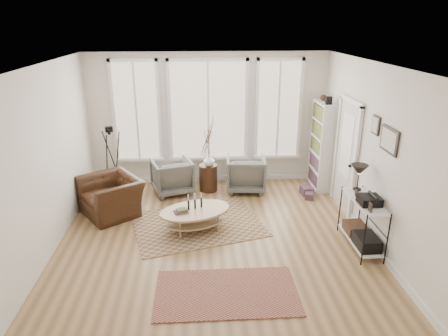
{
  "coord_description": "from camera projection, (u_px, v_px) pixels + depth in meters",
  "views": [
    {
      "loc": [
        -0.25,
        -5.87,
        3.52
      ],
      "look_at": [
        0.2,
        0.6,
        1.1
      ],
      "focal_mm": 32.0,
      "sensor_mm": 36.0,
      "label": 1
    }
  ],
  "objects": [
    {
      "name": "room",
      "position": [
        215.0,
        162.0,
        6.26
      ],
      "size": [
        5.5,
        5.54,
        2.9
      ],
      "color": "#A27D51",
      "rests_on": "ground"
    },
    {
      "name": "bay_window",
      "position": [
        208.0,
        113.0,
        8.71
      ],
      "size": [
        4.14,
        0.12,
        2.24
      ],
      "color": "tan",
      "rests_on": "ground"
    },
    {
      "name": "door",
      "position": [
        346.0,
        154.0,
        7.58
      ],
      "size": [
        0.09,
        1.06,
        2.22
      ],
      "color": "silver",
      "rests_on": "ground"
    },
    {
      "name": "bookcase",
      "position": [
        322.0,
        146.0,
        8.64
      ],
      "size": [
        0.31,
        0.85,
        2.06
      ],
      "color": "white",
      "rests_on": "ground"
    },
    {
      "name": "low_shelf",
      "position": [
        362.0,
        218.0,
        6.43
      ],
      "size": [
        0.38,
        1.08,
        1.3
      ],
      "color": "white",
      "rests_on": "ground"
    },
    {
      "name": "wall_art",
      "position": [
        386.0,
        136.0,
        5.99
      ],
      "size": [
        0.04,
        0.88,
        0.44
      ],
      "color": "black",
      "rests_on": "ground"
    },
    {
      "name": "rug_main",
      "position": [
        198.0,
        224.0,
        7.3
      ],
      "size": [
        2.61,
        2.21,
        0.01
      ],
      "primitive_type": "cube",
      "rotation": [
        0.0,
        0.0,
        0.26
      ],
      "color": "brown",
      "rests_on": "ground"
    },
    {
      "name": "rug_runner",
      "position": [
        227.0,
        292.0,
        5.46
      ],
      "size": [
        1.95,
        1.09,
        0.01
      ],
      "primitive_type": "cube",
      "rotation": [
        0.0,
        0.0,
        -0.01
      ],
      "color": "maroon",
      "rests_on": "ground"
    },
    {
      "name": "coffee_table",
      "position": [
        195.0,
        214.0,
        7.01
      ],
      "size": [
        1.44,
        1.16,
        0.58
      ],
      "color": "tan",
      "rests_on": "ground"
    },
    {
      "name": "armchair_left",
      "position": [
        172.0,
        176.0,
        8.55
      ],
      "size": [
        1.0,
        1.02,
        0.74
      ],
      "primitive_type": "imported",
      "rotation": [
        0.0,
        0.0,
        3.45
      ],
      "color": "slate",
      "rests_on": "ground"
    },
    {
      "name": "armchair_right",
      "position": [
        246.0,
        173.0,
        8.66
      ],
      "size": [
        0.89,
        0.92,
        0.77
      ],
      "primitive_type": "imported",
      "rotation": [
        0.0,
        0.0,
        3.06
      ],
      "color": "slate",
      "rests_on": "ground"
    },
    {
      "name": "side_table",
      "position": [
        208.0,
        156.0,
        8.49
      ],
      "size": [
        0.39,
        0.39,
        1.65
      ],
      "color": "#392113",
      "rests_on": "ground"
    },
    {
      "name": "vase",
      "position": [
        209.0,
        160.0,
        8.47
      ],
      "size": [
        0.27,
        0.27,
        0.24
      ],
      "primitive_type": "imported",
      "rotation": [
        0.0,
        0.0,
        0.19
      ],
      "color": "silver",
      "rests_on": "side_table"
    },
    {
      "name": "accent_chair",
      "position": [
        111.0,
        196.0,
        7.61
      ],
      "size": [
        1.45,
        1.42,
        0.71
      ],
      "primitive_type": "imported",
      "rotation": [
        0.0,
        0.0,
        -0.95
      ],
      "color": "#392113",
      "rests_on": "ground"
    },
    {
      "name": "tripod_camera",
      "position": [
        112.0,
        164.0,
        8.34
      ],
      "size": [
        0.52,
        0.52,
        1.48
      ],
      "color": "black",
      "rests_on": "ground"
    },
    {
      "name": "book_stack_near",
      "position": [
        306.0,
        191.0,
        8.52
      ],
      "size": [
        0.26,
        0.31,
        0.18
      ],
      "primitive_type": "cube",
      "rotation": [
        0.0,
        0.0,
        0.14
      ],
      "color": "maroon",
      "rests_on": "ground"
    },
    {
      "name": "book_stack_far",
      "position": [
        309.0,
        196.0,
        8.33
      ],
      "size": [
        0.22,
        0.25,
        0.14
      ],
      "primitive_type": "cube",
      "rotation": [
        0.0,
        0.0,
        -0.26
      ],
      "color": "maroon",
      "rests_on": "ground"
    }
  ]
}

